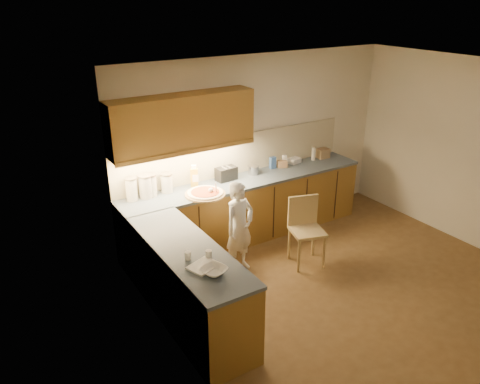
{
  "coord_description": "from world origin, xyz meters",
  "views": [
    {
      "loc": [
        -3.74,
        -3.49,
        3.38
      ],
      "look_at": [
        -0.8,
        1.2,
        1.0
      ],
      "focal_mm": 35.0,
      "sensor_mm": 36.0,
      "label": 1
    }
  ],
  "objects_px": {
    "oil_jug": "(194,177)",
    "toaster": "(226,174)",
    "pizza_on_board": "(205,193)",
    "wooden_chair": "(305,226)",
    "child": "(239,228)"
  },
  "relations": [
    {
      "from": "pizza_on_board",
      "to": "oil_jug",
      "type": "height_order",
      "value": "oil_jug"
    },
    {
      "from": "oil_jug",
      "to": "toaster",
      "type": "xyz_separation_m",
      "value": [
        0.49,
        -0.03,
        -0.05
      ]
    },
    {
      "from": "wooden_chair",
      "to": "oil_jug",
      "type": "xyz_separation_m",
      "value": [
        -1.04,
        1.15,
        0.53
      ]
    },
    {
      "from": "pizza_on_board",
      "to": "toaster",
      "type": "distance_m",
      "value": 0.6
    },
    {
      "from": "pizza_on_board",
      "to": "wooden_chair",
      "type": "height_order",
      "value": "pizza_on_board"
    },
    {
      "from": "wooden_chair",
      "to": "oil_jug",
      "type": "height_order",
      "value": "oil_jug"
    },
    {
      "from": "pizza_on_board",
      "to": "oil_jug",
      "type": "xyz_separation_m",
      "value": [
        0.02,
        0.35,
        0.12
      ]
    },
    {
      "from": "wooden_chair",
      "to": "toaster",
      "type": "bearing_deg",
      "value": 133.01
    },
    {
      "from": "child",
      "to": "oil_jug",
      "type": "relative_size",
      "value": 4.03
    },
    {
      "from": "pizza_on_board",
      "to": "child",
      "type": "height_order",
      "value": "child"
    },
    {
      "from": "toaster",
      "to": "wooden_chair",
      "type": "bearing_deg",
      "value": -68.43
    },
    {
      "from": "pizza_on_board",
      "to": "toaster",
      "type": "height_order",
      "value": "pizza_on_board"
    },
    {
      "from": "wooden_chair",
      "to": "child",
      "type": "bearing_deg",
      "value": 178.97
    },
    {
      "from": "pizza_on_board",
      "to": "oil_jug",
      "type": "relative_size",
      "value": 1.75
    },
    {
      "from": "pizza_on_board",
      "to": "child",
      "type": "distance_m",
      "value": 0.65
    }
  ]
}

